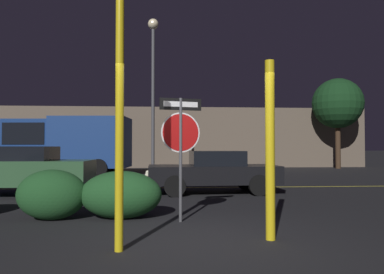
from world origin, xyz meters
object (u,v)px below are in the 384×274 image
(yellow_pole_right, at_px, (270,150))
(yellow_pole_left, at_px, (119,125))
(hedge_bush_2, at_px, (121,195))
(street_lamp, at_px, (153,68))
(delivery_truck, at_px, (66,142))
(hedge_bush_1, at_px, (52,195))
(passing_car_1, at_px, (21,170))
(stop_sign, at_px, (181,134))
(tree_0, at_px, (338,104))
(passing_car_2, at_px, (214,171))

(yellow_pole_right, bearing_deg, yellow_pole_left, -168.20)
(hedge_bush_2, bearing_deg, street_lamp, 88.62)
(yellow_pole_right, bearing_deg, delivery_truck, 115.97)
(hedge_bush_1, distance_m, delivery_truck, 11.63)
(passing_car_1, bearing_deg, delivery_truck, 6.13)
(stop_sign, relative_size, tree_0, 0.40)
(hedge_bush_1, xyz_separation_m, tree_0, (13.23, 15.96, 3.69))
(stop_sign, height_order, hedge_bush_2, stop_sign)
(passing_car_1, bearing_deg, stop_sign, -131.97)
(yellow_pole_left, bearing_deg, hedge_bush_1, 124.30)
(delivery_truck, bearing_deg, hedge_bush_1, -162.20)
(stop_sign, height_order, hedge_bush_1, stop_sign)
(tree_0, bearing_deg, hedge_bush_1, -129.65)
(street_lamp, bearing_deg, delivery_truck, 173.62)
(stop_sign, xyz_separation_m, delivery_truck, (-5.08, 11.63, -0.02))
(delivery_truck, bearing_deg, street_lamp, -91.79)
(yellow_pole_right, bearing_deg, passing_car_1, 135.62)
(passing_car_1, bearing_deg, yellow_pole_left, -148.49)
(stop_sign, xyz_separation_m, street_lamp, (-0.88, 11.16, 3.56))
(passing_car_1, bearing_deg, hedge_bush_1, -151.03)
(yellow_pole_left, distance_m, street_lamp, 13.51)
(yellow_pole_right, distance_m, delivery_truck, 14.53)
(passing_car_1, bearing_deg, tree_0, -50.19)
(stop_sign, height_order, street_lamp, street_lamp)
(yellow_pole_left, xyz_separation_m, passing_car_2, (2.07, 6.17, -1.03))
(stop_sign, distance_m, yellow_pole_right, 1.95)
(passing_car_1, xyz_separation_m, delivery_truck, (-0.65, 7.47, 0.89))
(stop_sign, height_order, tree_0, tree_0)
(yellow_pole_right, height_order, passing_car_1, yellow_pole_right)
(stop_sign, relative_size, passing_car_2, 0.57)
(hedge_bush_2, xyz_separation_m, passing_car_1, (-3.30, 3.76, 0.26))
(passing_car_1, distance_m, street_lamp, 9.04)
(hedge_bush_2, bearing_deg, passing_car_2, 59.24)
(hedge_bush_1, height_order, delivery_truck, delivery_truck)
(delivery_truck, bearing_deg, tree_0, -68.94)
(stop_sign, xyz_separation_m, passing_car_2, (1.17, 4.28, -0.98))
(passing_car_2, bearing_deg, street_lamp, 14.71)
(street_lamp, relative_size, tree_0, 1.31)
(yellow_pole_left, bearing_deg, street_lamp, 89.91)
(hedge_bush_1, xyz_separation_m, hedge_bush_2, (1.30, 0.04, -0.02))
(hedge_bush_2, distance_m, tree_0, 20.23)
(passing_car_2, distance_m, delivery_truck, 9.70)
(hedge_bush_1, height_order, passing_car_1, passing_car_1)
(yellow_pole_left, bearing_deg, hedge_bush_2, 95.93)
(yellow_pole_right, xyz_separation_m, tree_0, (9.51, 17.76, 2.82))
(passing_car_1, distance_m, tree_0, 19.79)
(street_lamp, bearing_deg, passing_car_1, -116.94)
(hedge_bush_1, bearing_deg, passing_car_1, 117.78)
(stop_sign, height_order, yellow_pole_right, yellow_pole_right)
(hedge_bush_2, height_order, passing_car_1, passing_car_1)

